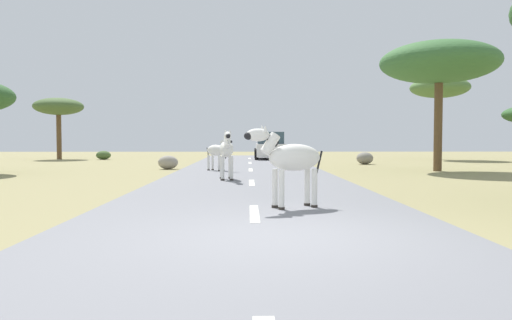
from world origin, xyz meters
The scene contains 13 objects.
ground_plane centered at (0.00, 0.00, 0.00)m, with size 90.00×90.00×0.00m, color #8E8456.
road centered at (-0.41, 0.00, 0.03)m, with size 6.00×64.00×0.05m, color slate.
lane_markings centered at (-0.41, -1.00, 0.05)m, with size 0.16×56.00×0.01m.
zebra_0 centered at (-1.21, 9.10, 1.00)m, with size 0.54×1.69×1.60m.
zebra_1 centered at (-1.79, 13.60, 0.87)m, with size 1.21×1.10×1.37m.
zebra_2 centered at (0.28, 2.69, 0.98)m, with size 1.56×0.91×1.56m.
car_0 centered at (0.92, 25.16, 0.85)m, with size 2.04×4.35×1.74m.
tree_0 centered at (-13.11, 26.37, 3.45)m, with size 3.22×3.22×4.07m.
tree_4 centered at (7.43, 13.86, 4.50)m, with size 4.85×4.85×5.38m.
tree_5 centered at (11.95, 25.29, 4.61)m, with size 3.78×3.78×5.34m.
bush_0 centered at (-9.99, 25.70, 0.28)m, with size 0.95×0.85×0.57m, color #425B2D.
rock_0 centered at (5.70, 19.45, 0.32)m, with size 0.88×0.85×0.64m, color gray.
rock_1 centered at (-4.09, 15.36, 0.30)m, with size 0.89×0.65×0.61m, color gray.
Camera 1 is at (-0.53, -6.55, 1.36)m, focal length 34.46 mm.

